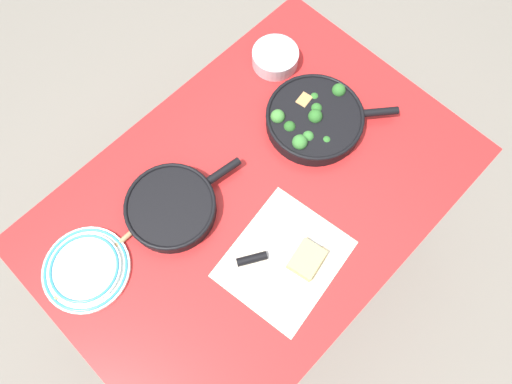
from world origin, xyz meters
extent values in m
plane|color=slate|center=(0.00, 0.00, 0.00)|extent=(14.00, 14.00, 0.00)
cube|color=red|center=(0.00, 0.00, 0.73)|extent=(1.27, 0.87, 0.03)
cylinder|color=#BCBCC1|center=(0.57, -0.37, 0.36)|extent=(0.05, 0.05, 0.71)
cylinder|color=#BCBCC1|center=(-0.57, 0.37, 0.36)|extent=(0.05, 0.05, 0.71)
cylinder|color=#BCBCC1|center=(0.57, 0.37, 0.36)|extent=(0.05, 0.05, 0.71)
cylinder|color=black|center=(0.29, 0.04, 0.77)|extent=(0.30, 0.30, 0.05)
torus|color=black|center=(0.29, 0.04, 0.79)|extent=(0.30, 0.30, 0.01)
cylinder|color=black|center=(0.45, -0.09, 0.78)|extent=(0.10, 0.09, 0.02)
cylinder|color=#245B1C|center=(0.32, 0.05, 0.76)|extent=(0.01, 0.01, 0.02)
sphere|color=#2D6B28|center=(0.32, 0.05, 0.79)|extent=(0.04, 0.04, 0.04)
cylinder|color=#205218|center=(0.21, 0.07, 0.76)|extent=(0.01, 0.01, 0.02)
sphere|color=#286023|center=(0.21, 0.07, 0.79)|extent=(0.04, 0.04, 0.04)
cylinder|color=#245B1C|center=(0.41, 0.05, 0.77)|extent=(0.01, 0.01, 0.02)
sphere|color=#2D6B28|center=(0.41, 0.05, 0.79)|extent=(0.04, 0.04, 0.04)
cylinder|color=#2C6823|center=(0.19, 0.01, 0.77)|extent=(0.02, 0.02, 0.03)
sphere|color=#387A33|center=(0.19, 0.01, 0.80)|extent=(0.05, 0.05, 0.05)
cylinder|color=#357027|center=(0.29, 0.03, 0.76)|extent=(0.01, 0.01, 0.02)
sphere|color=#428438|center=(0.29, 0.03, 0.78)|extent=(0.03, 0.03, 0.03)
cylinder|color=#245B1C|center=(0.26, -0.04, 0.76)|extent=(0.01, 0.01, 0.02)
sphere|color=#2D6B28|center=(0.26, -0.04, 0.78)|extent=(0.03, 0.03, 0.03)
cylinder|color=#2C6823|center=(0.23, 0.01, 0.76)|extent=(0.01, 0.01, 0.02)
sphere|color=#387A33|center=(0.23, 0.01, 0.79)|extent=(0.04, 0.04, 0.04)
cylinder|color=#357027|center=(0.21, 0.12, 0.77)|extent=(0.02, 0.02, 0.02)
sphere|color=#428438|center=(0.21, 0.12, 0.79)|extent=(0.04, 0.04, 0.04)
cylinder|color=#245B1C|center=(0.29, 0.04, 0.77)|extent=(0.02, 0.02, 0.02)
sphere|color=#2D6B28|center=(0.29, 0.04, 0.79)|extent=(0.04, 0.04, 0.04)
cylinder|color=#245B1C|center=(0.35, 0.09, 0.76)|extent=(0.01, 0.01, 0.02)
sphere|color=#2D6B28|center=(0.35, 0.09, 0.78)|extent=(0.03, 0.03, 0.03)
cube|color=#AD7F4C|center=(0.29, 0.04, 0.77)|extent=(0.03, 0.04, 0.03)
cube|color=olive|center=(0.26, 0.03, 0.77)|extent=(0.04, 0.03, 0.03)
cube|color=#AD7F4C|center=(0.23, 0.13, 0.77)|extent=(0.04, 0.04, 0.03)
cube|color=#9E703D|center=(0.26, 0.10, 0.77)|extent=(0.04, 0.03, 0.03)
cube|color=#AD7F4C|center=(0.31, 0.10, 0.77)|extent=(0.05, 0.04, 0.04)
cylinder|color=black|center=(-0.21, 0.14, 0.77)|extent=(0.26, 0.26, 0.05)
torus|color=black|center=(-0.21, 0.14, 0.79)|extent=(0.26, 0.26, 0.01)
cylinder|color=black|center=(-0.02, 0.11, 0.78)|extent=(0.11, 0.04, 0.02)
cylinder|color=#E5CC60|center=(-0.21, 0.14, 0.76)|extent=(0.21, 0.21, 0.02)
cylinder|color=tan|center=(-0.42, 0.17, 0.75)|extent=(0.36, 0.02, 0.02)
ellipsoid|color=tan|center=(-0.22, 0.17, 0.75)|extent=(0.06, 0.04, 0.02)
cube|color=beige|center=(-0.08, -0.19, 0.74)|extent=(0.36, 0.32, 0.00)
cube|color=silver|center=(-0.03, -0.19, 0.75)|extent=(0.16, 0.11, 0.01)
cylinder|color=black|center=(-0.15, -0.13, 0.76)|extent=(0.09, 0.06, 0.02)
cube|color=#EACC66|center=(-0.04, -0.24, 0.76)|extent=(0.11, 0.09, 0.04)
cylinder|color=silver|center=(-0.48, 0.18, 0.75)|extent=(0.24, 0.24, 0.01)
torus|color=teal|center=(-0.48, 0.18, 0.76)|extent=(0.23, 0.23, 0.01)
cylinder|color=silver|center=(-0.48, 0.18, 0.76)|extent=(0.20, 0.20, 0.01)
torus|color=teal|center=(-0.48, 0.18, 0.77)|extent=(0.19, 0.19, 0.01)
cylinder|color=#B7B7BC|center=(0.38, 0.28, 0.77)|extent=(0.15, 0.15, 0.05)
camera|label=1|loc=(-0.34, -0.33, 1.99)|focal=32.00mm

